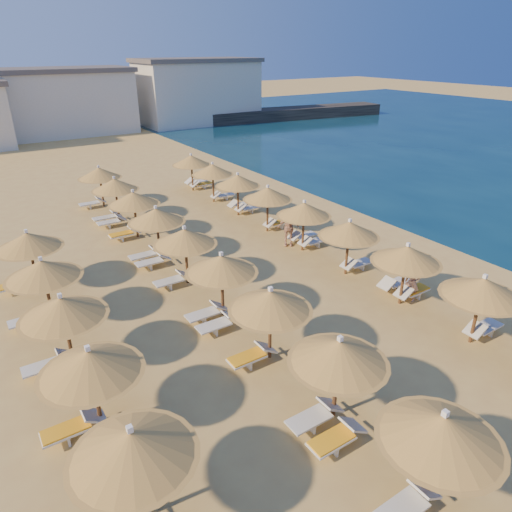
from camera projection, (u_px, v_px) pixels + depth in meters
ground at (325, 320)px, 17.42m from camera, size 220.00×220.00×0.00m
jetty at (286, 114)px, 64.78m from camera, size 30.26×8.18×1.50m
hotel_blocks at (85, 101)px, 52.84m from camera, size 46.36×11.59×8.10m
parasol_row_east at (349, 230)px, 20.09m from camera, size 2.76×34.54×2.68m
parasol_row_west at (221, 265)px, 16.89m from camera, size 2.76×34.54×2.68m
parasol_row_inland at (75, 333)px, 12.89m from camera, size 2.76×18.65×2.68m
loungers at (265, 297)px, 18.33m from camera, size 15.13×33.29×0.66m
beachgoer_c at (288, 228)px, 23.57m from camera, size 1.20×1.01×1.92m
beachgoer_a at (412, 282)px, 18.50m from camera, size 0.57×0.70×1.64m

